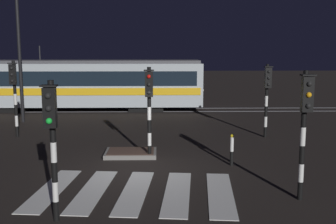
# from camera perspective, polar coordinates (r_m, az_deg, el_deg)

# --- Properties ---
(ground_plane) EXTENTS (120.00, 120.00, 0.00)m
(ground_plane) POSITION_cam_1_polar(r_m,az_deg,el_deg) (14.10, -4.06, -7.87)
(ground_plane) COLOR black
(rail_near) EXTENTS (80.00, 0.12, 0.03)m
(rail_near) POSITION_cam_1_polar(r_m,az_deg,el_deg) (26.51, -2.74, 0.06)
(rail_near) COLOR #59595E
(rail_near) RESTS_ON ground
(rail_far) EXTENTS (80.00, 0.12, 0.03)m
(rail_far) POSITION_cam_1_polar(r_m,az_deg,el_deg) (27.93, -2.67, 0.50)
(rail_far) COLOR #59595E
(rail_far) RESTS_ON ground
(crosswalk_zebra) EXTENTS (5.84, 4.17, 0.02)m
(crosswalk_zebra) POSITION_cam_1_polar(r_m,az_deg,el_deg) (12.05, -4.56, -10.77)
(crosswalk_zebra) COLOR silver
(crosswalk_zebra) RESTS_ON ground
(traffic_island) EXTENTS (1.92, 1.36, 0.18)m
(traffic_island) POSITION_cam_1_polar(r_m,az_deg,el_deg) (15.91, -5.10, -5.62)
(traffic_island) COLOR slate
(traffic_island) RESTS_ON ground
(traffic_light_kerb_mid_left) EXTENTS (0.36, 0.42, 3.32)m
(traffic_light_kerb_mid_left) POSITION_cam_1_polar(r_m,az_deg,el_deg) (9.79, -15.61, -2.43)
(traffic_light_kerb_mid_left) COLOR black
(traffic_light_kerb_mid_left) RESTS_ON ground
(traffic_light_corner_far_right) EXTENTS (0.36, 0.42, 3.31)m
(traffic_light_corner_far_right) POSITION_cam_1_polar(r_m,az_deg,el_deg) (19.14, 13.41, 3.01)
(traffic_light_corner_far_right) COLOR black
(traffic_light_corner_far_right) RESTS_ON ground
(traffic_light_median_centre) EXTENTS (0.36, 0.42, 3.35)m
(traffic_light_median_centre) POSITION_cam_1_polar(r_m,az_deg,el_deg) (14.97, -2.59, 1.78)
(traffic_light_median_centre) COLOR black
(traffic_light_median_centre) RESTS_ON ground
(traffic_light_corner_near_right) EXTENTS (0.36, 0.42, 3.46)m
(traffic_light_corner_near_right) POSITION_cam_1_polar(r_m,az_deg,el_deg) (11.34, 18.22, -0.55)
(traffic_light_corner_near_right) COLOR black
(traffic_light_corner_near_right) RESTS_ON ground
(traffic_light_corner_far_left) EXTENTS (0.36, 0.42, 3.46)m
(traffic_light_corner_far_left) POSITION_cam_1_polar(r_m,az_deg,el_deg) (19.88, -20.30, 3.19)
(traffic_light_corner_far_left) COLOR black
(traffic_light_corner_far_left) RESTS_ON ground
(street_lamp_trackside_left) EXTENTS (0.44, 1.21, 7.15)m
(street_lamp_trackside_left) POSITION_cam_1_polar(r_m,az_deg,el_deg) (23.71, -19.93, 9.48)
(street_lamp_trackside_left) COLOR black
(street_lamp_trackside_left) RESTS_ON ground
(tram) EXTENTS (16.04, 2.58, 4.15)m
(tram) POSITION_cam_1_polar(r_m,az_deg,el_deg) (27.50, -12.16, 3.82)
(tram) COLOR #B2BCC1
(tram) RESTS_ON ground
(bollard_island_edge) EXTENTS (0.12, 0.12, 1.11)m
(bollard_island_edge) POSITION_cam_1_polar(r_m,az_deg,el_deg) (14.57, 8.71, -5.12)
(bollard_island_edge) COLOR black
(bollard_island_edge) RESTS_ON ground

